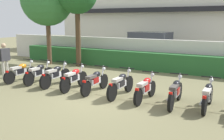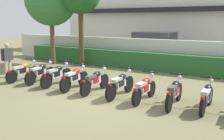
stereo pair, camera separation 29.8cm
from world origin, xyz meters
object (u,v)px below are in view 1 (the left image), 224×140
(motorcycle_in_row_1, at_px, (39,73))
(inspector_person, at_px, (4,58))
(motorcycle_in_row_5, at_px, (121,84))
(motorcycle_in_row_6, at_px, (145,88))
(tree_near_inspector, at_px, (47,0))
(motorcycle_in_row_7, at_px, (175,92))
(motorcycle_in_row_4, at_px, (95,81))
(parked_car, at_px, (152,46))
(motorcycle_in_row_8, at_px, (208,95))
(motorcycle_in_row_0, at_px, (21,72))
(motorcycle_in_row_2, at_px, (55,75))
(motorcycle_in_row_3, at_px, (74,78))

(motorcycle_in_row_1, xyz_separation_m, inspector_person, (-2.09, -0.04, 0.53))
(motorcycle_in_row_5, distance_m, motorcycle_in_row_6, 0.97)
(tree_near_inspector, height_order, motorcycle_in_row_7, tree_near_inspector)
(motorcycle_in_row_4, relative_size, motorcycle_in_row_7, 1.00)
(tree_near_inspector, xyz_separation_m, motorcycle_in_row_1, (2.99, -3.98, -3.43))
(motorcycle_in_row_4, bearing_deg, parked_car, 5.44)
(motorcycle_in_row_5, bearing_deg, tree_near_inspector, 59.52)
(motorcycle_in_row_4, bearing_deg, motorcycle_in_row_8, -90.75)
(motorcycle_in_row_8, xyz_separation_m, inspector_person, (-9.08, -0.01, 0.54))
(motorcycle_in_row_0, distance_m, inspector_person, 1.28)
(motorcycle_in_row_1, bearing_deg, motorcycle_in_row_0, 95.36)
(motorcycle_in_row_1, height_order, motorcycle_in_row_2, motorcycle_in_row_2)
(tree_near_inspector, height_order, motorcycle_in_row_3, tree_near_inspector)
(tree_near_inspector, distance_m, motorcycle_in_row_7, 10.50)
(motorcycle_in_row_0, distance_m, motorcycle_in_row_5, 4.98)
(motorcycle_in_row_1, xyz_separation_m, motorcycle_in_row_5, (4.05, -0.10, 0.01))
(motorcycle_in_row_1, height_order, motorcycle_in_row_3, motorcycle_in_row_3)
(motorcycle_in_row_4, height_order, motorcycle_in_row_6, motorcycle_in_row_4)
(motorcycle_in_row_1, bearing_deg, parked_car, -16.14)
(motorcycle_in_row_0, relative_size, motorcycle_in_row_3, 1.02)
(motorcycle_in_row_2, height_order, inspector_person, inspector_person)
(motorcycle_in_row_4, height_order, motorcycle_in_row_5, motorcycle_in_row_5)
(motorcycle_in_row_0, relative_size, motorcycle_in_row_7, 0.98)
(motorcycle_in_row_7, bearing_deg, tree_near_inspector, 61.26)
(motorcycle_in_row_2, relative_size, motorcycle_in_row_3, 1.05)
(motorcycle_in_row_1, bearing_deg, motorcycle_in_row_6, -96.66)
(motorcycle_in_row_1, bearing_deg, motorcycle_in_row_7, -96.12)
(motorcycle_in_row_3, height_order, motorcycle_in_row_8, motorcycle_in_row_3)
(tree_near_inspector, relative_size, motorcycle_in_row_6, 3.04)
(motorcycle_in_row_4, xyz_separation_m, inspector_person, (-5.05, 0.05, 0.53))
(motorcycle_in_row_6, bearing_deg, motorcycle_in_row_7, -88.71)
(motorcycle_in_row_1, xyz_separation_m, motorcycle_in_row_7, (6.03, -0.15, 0.00))
(tree_near_inspector, xyz_separation_m, inspector_person, (0.90, -4.02, -2.90))
(motorcycle_in_row_6, height_order, motorcycle_in_row_8, motorcycle_in_row_6)
(motorcycle_in_row_0, distance_m, motorcycle_in_row_3, 2.94)
(motorcycle_in_row_0, bearing_deg, inspector_person, 82.97)
(tree_near_inspector, distance_m, motorcycle_in_row_4, 7.99)
(parked_car, xyz_separation_m, inspector_person, (-3.91, -9.05, 0.04))
(motorcycle_in_row_8, bearing_deg, tree_near_inspector, 66.88)
(motorcycle_in_row_3, xyz_separation_m, motorcycle_in_row_6, (3.00, -0.02, -0.01))
(tree_near_inspector, relative_size, motorcycle_in_row_7, 2.86)
(motorcycle_in_row_1, bearing_deg, motorcycle_in_row_4, -96.59)
(parked_car, distance_m, motorcycle_in_row_3, 9.18)
(motorcycle_in_row_6, xyz_separation_m, motorcycle_in_row_8, (1.98, 0.14, -0.00))
(motorcycle_in_row_2, bearing_deg, parked_car, -7.92)
(motorcycle_in_row_5, distance_m, inspector_person, 6.16)
(motorcycle_in_row_1, relative_size, motorcycle_in_row_5, 0.96)
(motorcycle_in_row_0, relative_size, motorcycle_in_row_5, 0.95)
(parked_car, relative_size, motorcycle_in_row_3, 2.53)
(tree_near_inspector, distance_m, motorcycle_in_row_8, 11.30)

